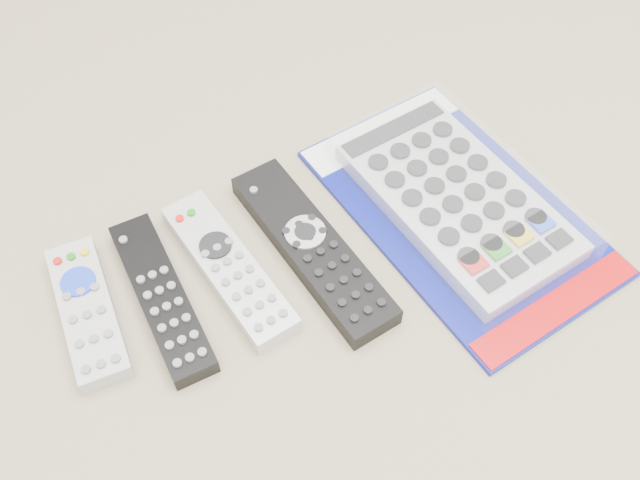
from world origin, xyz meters
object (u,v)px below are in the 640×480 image
remote_slim_black (162,297)px  remote_small_grey (88,311)px  jumbo_remote_packaged (458,198)px  remote_large_black (312,248)px  remote_silver_dvd (229,268)px

remote_slim_black → remote_small_grey: bearing=166.6°
jumbo_remote_packaged → remote_large_black: bearing=167.6°
remote_small_grey → remote_silver_dvd: remote_small_grey is taller
remote_small_grey → jumbo_remote_packaged: bearing=-3.5°
remote_small_grey → remote_slim_black: 0.07m
remote_slim_black → remote_silver_dvd: same height
remote_small_grey → jumbo_remote_packaged: jumbo_remote_packaged is taller
remote_large_black → jumbo_remote_packaged: size_ratio=0.69×
remote_small_grey → jumbo_remote_packaged: (0.41, -0.06, 0.01)m
remote_slim_black → remote_silver_dvd: bearing=1.2°
jumbo_remote_packaged → remote_silver_dvd: bearing=165.7°
remote_large_black → remote_small_grey: bearing=165.8°
remote_large_black → jumbo_remote_packaged: jumbo_remote_packaged is taller
remote_small_grey → remote_slim_black: (0.07, -0.02, -0.00)m
remote_silver_dvd → jumbo_remote_packaged: bearing=-15.4°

